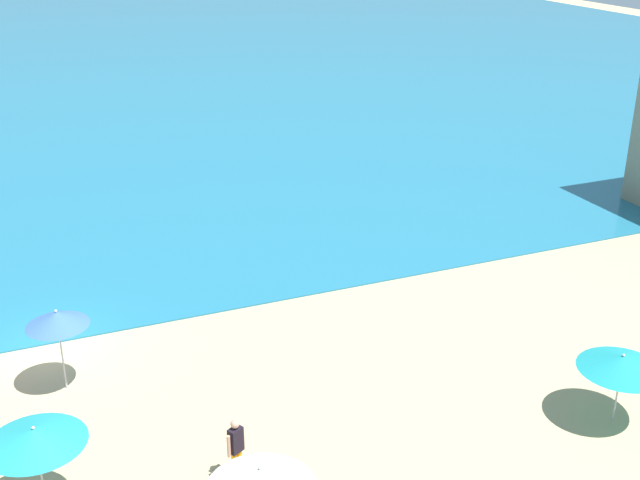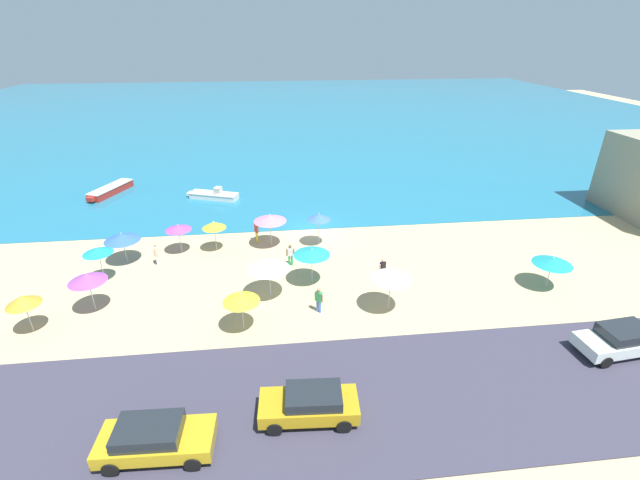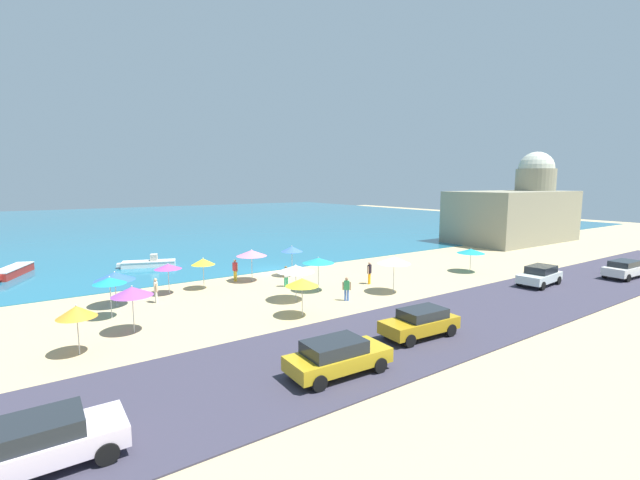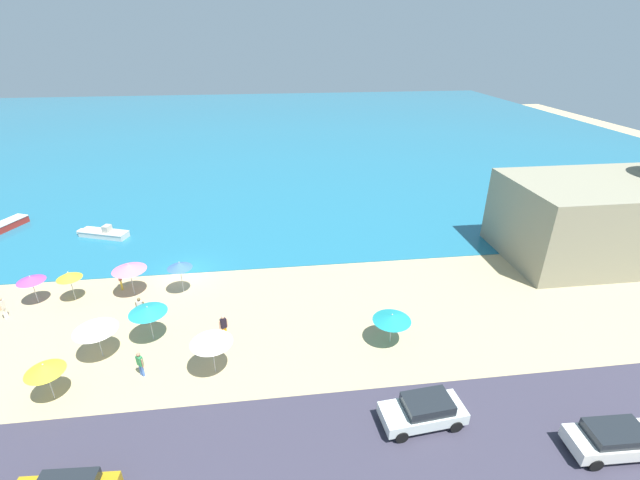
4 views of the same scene
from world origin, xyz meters
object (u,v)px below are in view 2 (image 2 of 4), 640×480
beach_umbrella_4 (553,261)px  skiff_offshore (111,190)px  bather_1 (290,254)px  bather_3 (256,230)px  parked_car_2 (310,404)px  bather_4 (382,269)px  beach_umbrella_1 (98,251)px  bather_2 (157,253)px  skiff_nearshore (214,195)px  beach_umbrella_7 (269,265)px  parked_car_1 (620,340)px  beach_umbrella_3 (270,218)px  beach_umbrella_12 (22,300)px  beach_umbrella_0 (319,217)px  beach_umbrella_8 (214,225)px  parked_car_0 (154,438)px  beach_umbrella_6 (312,252)px  beach_umbrella_11 (241,298)px  beach_umbrella_2 (87,278)px  beach_umbrella_10 (391,275)px  bather_0 (319,299)px

beach_umbrella_4 → skiff_offshore: 39.07m
bather_1 → bather_3: bearing=121.6°
parked_car_2 → bather_3: bearing=98.6°
bather_4 → beach_umbrella_1: bearing=173.1°
bather_2 → skiff_nearshore: size_ratio=0.32×
beach_umbrella_7 → bather_4: size_ratio=1.42×
bather_2 → parked_car_1: bather_2 is taller
beach_umbrella_7 → bather_2: beach_umbrella_7 is taller
bather_3 → beach_umbrella_3: bearing=-35.8°
beach_umbrella_7 → skiff_offshore: beach_umbrella_7 is taller
beach_umbrella_12 → bather_3: (11.86, 9.60, -1.04)m
beach_umbrella_4 → bather_3: (-18.43, 8.47, -0.87)m
beach_umbrella_3 → beach_umbrella_12: bearing=-145.8°
beach_umbrella_0 → beach_umbrella_8: size_ratio=1.10×
beach_umbrella_3 → bather_1: 3.65m
parked_car_0 → parked_car_1: bearing=8.7°
beach_umbrella_0 → beach_umbrella_12: bearing=-152.5°
beach_umbrella_0 → skiff_nearshore: bearing=129.9°
beach_umbrella_1 → bather_3: 10.86m
beach_umbrella_6 → beach_umbrella_1: bearing=172.8°
skiff_nearshore → beach_umbrella_7: bearing=-73.0°
bather_4 → beach_umbrella_0: bearing=120.7°
beach_umbrella_4 → beach_umbrella_8: 22.62m
beach_umbrella_0 → beach_umbrella_11: (-5.17, -9.70, -0.24)m
beach_umbrella_2 → beach_umbrella_10: bearing=-6.1°
beach_umbrella_7 → bather_4: beach_umbrella_7 is taller
beach_umbrella_6 → skiff_nearshore: (-7.97, 16.10, -1.87)m
beach_umbrella_4 → parked_car_1: size_ratio=0.56×
bather_4 → parked_car_1: bather_4 is taller
skiff_offshore → beach_umbrella_8: bearing=-48.9°
bather_0 → bather_2: (-10.51, 6.76, 0.02)m
beach_umbrella_7 → parked_car_1: size_ratio=0.59×
bather_3 → bather_2: bearing=-157.7°
parked_car_0 → beach_umbrella_2: bearing=119.7°
beach_umbrella_11 → parked_car_2: beach_umbrella_11 is taller
beach_umbrella_4 → bather_2: bearing=167.3°
beach_umbrella_2 → beach_umbrella_4: (27.61, -0.51, -0.37)m
beach_umbrella_1 → parked_car_1: bearing=-19.6°
beach_umbrella_8 → beach_umbrella_12: size_ratio=1.00×
beach_umbrella_0 → beach_umbrella_1: (-14.40, -3.67, -0.07)m
beach_umbrella_8 → bather_4: beach_umbrella_8 is taller
bather_0 → parked_car_0: size_ratio=0.36×
bather_2 → bather_4: bearing=-15.2°
beach_umbrella_3 → beach_umbrella_0: bearing=-3.4°
bather_0 → bather_4: size_ratio=0.91×
beach_umbrella_6 → beach_umbrella_12: (-15.52, -3.24, -0.22)m
beach_umbrella_0 → beach_umbrella_8: (-7.62, -0.07, -0.24)m
beach_umbrella_1 → parked_car_1: (28.07, -10.02, -1.39)m
beach_umbrella_2 → beach_umbrella_7: bearing=2.0°
bather_3 → bather_0: bearing=-68.6°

